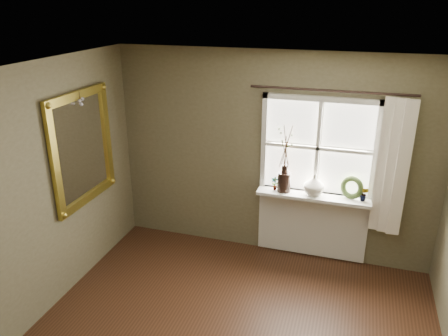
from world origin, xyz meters
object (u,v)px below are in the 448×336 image
object	(u,v)px
wreath	(352,190)
gilt_mirror	(83,148)
dark_jug	(284,182)
cream_vase	(314,185)

from	to	relation	value
wreath	gilt_mirror	xyz separation A→B (m)	(-2.95, -0.97, 0.54)
dark_jug	wreath	world-z (taller)	wreath
cream_vase	wreath	distance (m)	0.44
dark_jug	wreath	xyz separation A→B (m)	(0.80, 0.04, -0.02)
cream_vase	gilt_mirror	size ratio (longest dim) A/B	0.20
dark_jug	gilt_mirror	world-z (taller)	gilt_mirror
dark_jug	gilt_mirror	bearing A→B (deg)	-156.67
cream_vase	gilt_mirror	bearing A→B (deg)	-159.74
dark_jug	gilt_mirror	xyz separation A→B (m)	(-2.15, -0.93, 0.52)
cream_vase	wreath	xyz separation A→B (m)	(0.44, 0.04, -0.03)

